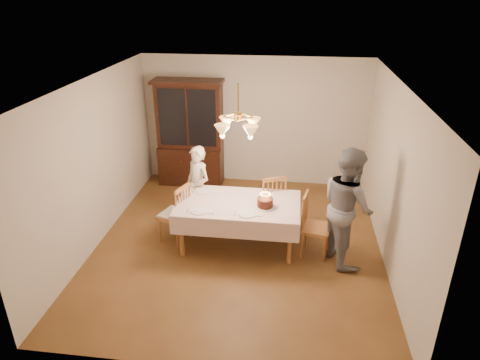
# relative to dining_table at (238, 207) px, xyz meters

# --- Properties ---
(ground) EXTENTS (5.00, 5.00, 0.00)m
(ground) POSITION_rel_dining_table_xyz_m (0.00, 0.00, -0.68)
(ground) COLOR brown
(ground) RESTS_ON ground
(room_shell) EXTENTS (5.00, 5.00, 5.00)m
(room_shell) POSITION_rel_dining_table_xyz_m (0.00, 0.00, 0.90)
(room_shell) COLOR white
(room_shell) RESTS_ON ground
(dining_table) EXTENTS (1.90, 1.10, 0.76)m
(dining_table) POSITION_rel_dining_table_xyz_m (0.00, 0.00, 0.00)
(dining_table) COLOR #93592A
(dining_table) RESTS_ON ground
(china_hutch) EXTENTS (1.38, 0.54, 2.16)m
(china_hutch) POSITION_rel_dining_table_xyz_m (-1.28, 2.25, 0.36)
(china_hutch) COLOR black
(china_hutch) RESTS_ON ground
(chair_far_side) EXTENTS (0.56, 0.55, 1.00)m
(chair_far_side) POSITION_rel_dining_table_xyz_m (0.47, 0.63, -0.24)
(chair_far_side) COLOR #93592A
(chair_far_side) RESTS_ON ground
(chair_left_end) EXTENTS (0.55, 0.56, 1.00)m
(chair_left_end) POSITION_rel_dining_table_xyz_m (-1.04, 0.01, -0.23)
(chair_left_end) COLOR #93592A
(chair_left_end) RESTS_ON ground
(chair_right_end) EXTENTS (0.49, 0.51, 1.00)m
(chair_right_end) POSITION_rel_dining_table_xyz_m (1.19, -0.10, -0.24)
(chair_right_end) COLOR #93592A
(chair_right_end) RESTS_ON ground
(elderly_woman) EXTENTS (0.62, 0.59, 1.42)m
(elderly_woman) POSITION_rel_dining_table_xyz_m (-0.76, 0.57, 0.03)
(elderly_woman) COLOR #F0E3CB
(elderly_woman) RESTS_ON ground
(adult_in_grey) EXTENTS (0.95, 1.06, 1.80)m
(adult_in_grey) POSITION_rel_dining_table_xyz_m (1.62, -0.18, 0.21)
(adult_in_grey) COLOR slate
(adult_in_grey) RESTS_ON ground
(birthday_cake) EXTENTS (0.30, 0.30, 0.23)m
(birthday_cake) POSITION_rel_dining_table_xyz_m (0.42, -0.09, 0.15)
(birthday_cake) COLOR white
(birthday_cake) RESTS_ON dining_table
(place_setting_near_left) EXTENTS (0.41, 0.27, 0.02)m
(place_setting_near_left) POSITION_rel_dining_table_xyz_m (-0.52, -0.35, 0.08)
(place_setting_near_left) COLOR white
(place_setting_near_left) RESTS_ON dining_table
(place_setting_near_right) EXTENTS (0.41, 0.26, 0.02)m
(place_setting_near_right) POSITION_rel_dining_table_xyz_m (0.19, -0.35, 0.08)
(place_setting_near_right) COLOR white
(place_setting_near_right) RESTS_ON dining_table
(place_setting_far_left) EXTENTS (0.42, 0.27, 0.02)m
(place_setting_far_left) POSITION_rel_dining_table_xyz_m (-0.58, 0.31, 0.08)
(place_setting_far_left) COLOR white
(place_setting_far_left) RESTS_ON dining_table
(chandelier) EXTENTS (0.62, 0.62, 0.73)m
(chandelier) POSITION_rel_dining_table_xyz_m (-0.00, -0.00, 1.29)
(chandelier) COLOR #BF8C3F
(chandelier) RESTS_ON ground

